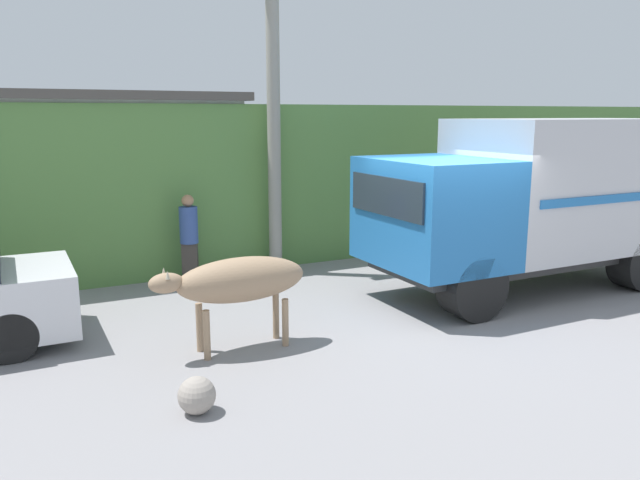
{
  "coord_description": "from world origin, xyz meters",
  "views": [
    {
      "loc": [
        -5.95,
        -7.47,
        3.11
      ],
      "look_at": [
        -2.0,
        0.36,
        1.33
      ],
      "focal_mm": 35.0,
      "sensor_mm": 36.0,
      "label": 1
    }
  ],
  "objects": [
    {
      "name": "cargo_truck",
      "position": [
        2.47,
        0.58,
        1.68
      ],
      "size": [
        6.1,
        2.35,
        3.02
      ],
      "rotation": [
        0.0,
        0.0,
        0.03
      ],
      "color": "#2D2D2D",
      "rests_on": "ground_plane"
    },
    {
      "name": "building_backdrop",
      "position": [
        -4.81,
        5.36,
        1.77
      ],
      "size": [
        6.48,
        2.7,
        3.52
      ],
      "color": "#B2BCAD",
      "rests_on": "ground_plane"
    },
    {
      "name": "utility_pole",
      "position": [
        -1.29,
        3.73,
        3.22
      ],
      "size": [
        0.9,
        0.25,
        6.23
      ],
      "color": "gray",
      "rests_on": "ground_plane"
    },
    {
      "name": "roadside_rock",
      "position": [
        -4.36,
        -1.44,
        0.2
      ],
      "size": [
        0.4,
        0.4,
        0.4
      ],
      "color": "gray",
      "rests_on": "ground_plane"
    },
    {
      "name": "pedestrian_on_hill",
      "position": [
        -3.04,
        3.65,
        0.92
      ],
      "size": [
        0.44,
        0.44,
        1.67
      ],
      "rotation": [
        0.0,
        0.0,
        2.73
      ],
      "color": "#38332D",
      "rests_on": "ground_plane"
    },
    {
      "name": "hillside_embankment",
      "position": [
        0.0,
        7.44,
        1.65
      ],
      "size": [
        32.0,
        6.66,
        3.29
      ],
      "color": "#568442",
      "rests_on": "ground_plane"
    },
    {
      "name": "ground_plane",
      "position": [
        0.0,
        0.0,
        0.0
      ],
      "size": [
        60.0,
        60.0,
        0.0
      ],
      "primitive_type": "plane",
      "color": "gray"
    },
    {
      "name": "brown_cow",
      "position": [
        -3.33,
        0.11,
        0.94
      ],
      "size": [
        2.1,
        0.6,
        1.26
      ],
      "rotation": [
        0.0,
        0.0,
        0.06
      ],
      "color": "#9E7F60",
      "rests_on": "ground_plane"
    }
  ]
}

